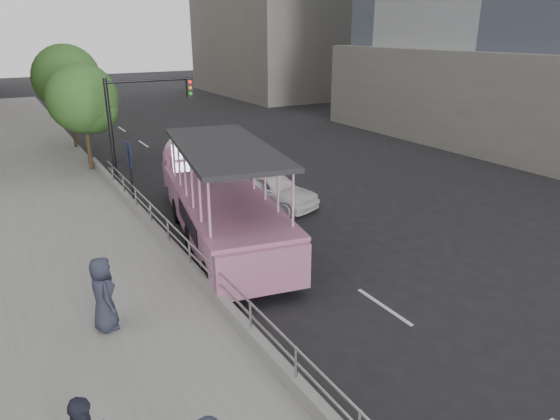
% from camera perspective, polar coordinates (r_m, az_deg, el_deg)
% --- Properties ---
extents(ground, '(160.00, 160.00, 0.00)m').
position_cam_1_polar(ground, '(15.18, 3.89, -8.56)').
color(ground, black).
extents(sidewalk, '(5.50, 80.00, 0.30)m').
position_cam_1_polar(sidewalk, '(22.24, -23.79, -0.37)').
color(sidewalk, gray).
rests_on(sidewalk, ground).
extents(kerb_wall, '(0.24, 30.00, 0.36)m').
position_cam_1_polar(kerb_wall, '(15.31, -10.17, -6.57)').
color(kerb_wall, '#9C9C97').
rests_on(kerb_wall, sidewalk).
extents(guardrail, '(0.07, 22.00, 0.71)m').
position_cam_1_polar(guardrail, '(15.02, -10.32, -4.31)').
color(guardrail, '#B0B0B5').
rests_on(guardrail, kerb_wall).
extents(duck_boat, '(4.60, 11.39, 3.69)m').
position_cam_1_polar(duck_boat, '(18.46, -7.29, 1.27)').
color(duck_boat, black).
rests_on(duck_boat, ground).
extents(car, '(3.28, 4.80, 1.52)m').
position_cam_1_polar(car, '(21.51, -1.14, 2.45)').
color(car, silver).
rests_on(car, ground).
extents(pedestrian_far, '(0.65, 0.96, 1.89)m').
position_cam_1_polar(pedestrian_far, '(12.88, -19.57, -9.03)').
color(pedestrian_far, '#2A2D3D').
rests_on(pedestrian_far, sidewalk).
extents(parking_sign, '(0.09, 0.67, 2.99)m').
position_cam_1_polar(parking_sign, '(21.16, -16.70, 4.39)').
color(parking_sign, black).
rests_on(parking_sign, ground).
extents(traffic_signal, '(4.20, 0.32, 5.20)m').
position_cam_1_polar(traffic_signal, '(24.50, -16.20, 10.43)').
color(traffic_signal, black).
rests_on(traffic_signal, ground).
extents(street_tree_near, '(3.52, 3.52, 5.72)m').
position_cam_1_polar(street_tree_near, '(27.47, -21.40, 11.51)').
color(street_tree_near, '#3C281B').
rests_on(street_tree_near, ground).
extents(street_tree_far, '(3.97, 3.97, 6.45)m').
position_cam_1_polar(street_tree_far, '(33.35, -22.96, 13.44)').
color(street_tree_far, '#3C281B').
rests_on(street_tree_far, ground).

